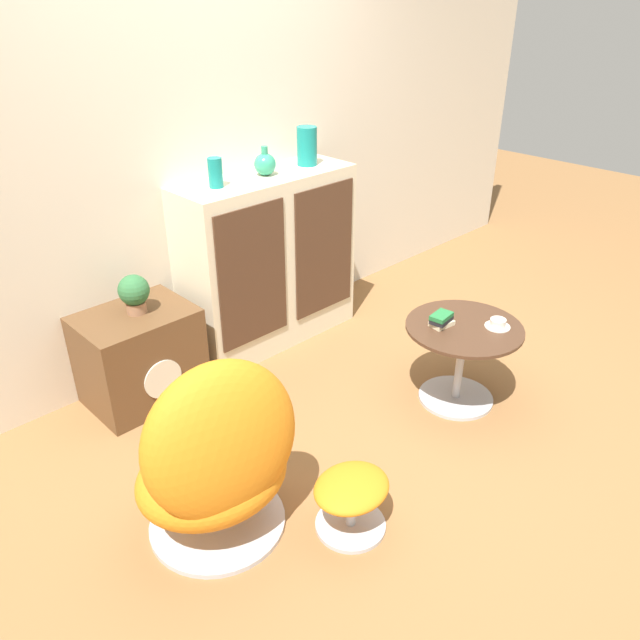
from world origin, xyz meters
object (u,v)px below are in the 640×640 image
Objects in this scene: sideboard at (269,261)px; vase_inner_left at (265,164)px; tv_console at (140,356)px; teacup at (498,324)px; egg_chair at (217,460)px; ottoman at (351,495)px; vase_inner_right at (307,146)px; coffee_table at (461,352)px; potted_plant at (134,292)px; book_stack at (442,320)px; vase_leftmost at (215,173)px.

vase_inner_left is (0.01, 0.00, 0.61)m from sideboard.
teacup is (1.37, -1.38, 0.23)m from tv_console.
egg_chair reaches higher than teacup.
vase_inner_right is (1.17, 1.51, 1.02)m from ottoman.
vase_inner_right reaches higher than vase_inner_left.
vase_inner_left is (-0.28, 1.28, 0.85)m from coffee_table.
tv_console is 2.81× the size of potted_plant.
potted_plant is at bearing 134.26° from book_stack.
egg_chair reaches higher than tv_console.
sideboard is 1.00m from tv_console.
sideboard is at bearing 61.20° from ottoman.
tv_console is 0.39m from potted_plant.
egg_chair is 4.13× the size of potted_plant.
vase_inner_left is at bearing 105.87° from teacup.
vase_inner_right is at bearing 0.00° from vase_inner_left.
tv_console is 1.17m from egg_chair.
teacup is at bearing 4.96° from ottoman.
vase_inner_left is 0.73× the size of vase_inner_right.
sideboard is 3.34× the size of ottoman.
vase_leftmost is 0.79m from potted_plant.
vase_inner_left reaches higher than potted_plant.
teacup is (0.06, -1.41, -0.71)m from vase_inner_right.
book_stack is at bearing -45.74° from potted_plant.
vase_leftmost is 0.96× the size of vase_inner_left.
coffee_table is at bearing -77.23° from sideboard.
vase_inner_right reaches higher than vase_leftmost.
sideboard is 1.46m from teacup.
teacup is (0.75, -1.41, -0.68)m from vase_leftmost.
potted_plant reaches higher than ottoman.
ottoman is at bearing -107.72° from vase_leftmost.
vase_inner_right is 1.61× the size of book_stack.
vase_leftmost reaches higher than teacup.
ottoman is 2.17m from vase_inner_right.
teacup is 0.93× the size of book_stack.
egg_chair is 1.54m from coffee_table.
coffee_table is 0.24m from book_stack.
ottoman is 2.12× the size of vase_leftmost.
coffee_table is 1.67m from vase_leftmost.
teacup is at bearing -87.39° from vase_inner_right.
vase_leftmost reaches higher than coffee_table.
sideboard reaches higher than teacup.
teacup is (0.12, -0.13, 0.18)m from coffee_table.
vase_inner_left is 0.79× the size of potted_plant.
vase_leftmost is at bearing 180.00° from vase_inner_left.
potted_plant is 1.50× the size of book_stack.
sideboard is at bearing 99.59° from book_stack.
coffee_table is 1.56m from vase_inner_left.
vase_leftmost is (0.48, 1.51, 0.99)m from ottoman.
tv_console is 2.61× the size of vase_inner_right.
coffee_table is at bearing 132.42° from teacup.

